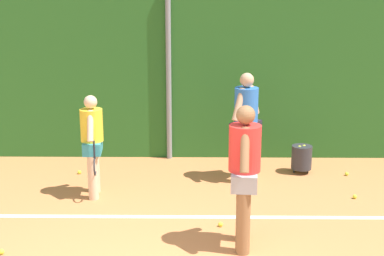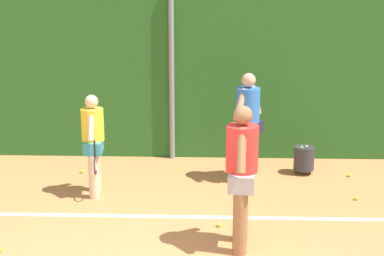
{
  "view_description": "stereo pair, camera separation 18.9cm",
  "coord_description": "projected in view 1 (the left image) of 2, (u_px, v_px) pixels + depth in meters",
  "views": [
    {
      "loc": [
        0.56,
        -4.9,
        3.25
      ],
      "look_at": [
        0.46,
        2.96,
        1.2
      ],
      "focal_mm": 51.27,
      "sensor_mm": 36.0,
      "label": 1
    },
    {
      "loc": [
        0.75,
        -4.89,
        3.25
      ],
      "look_at": [
        0.46,
        2.96,
        1.2
      ],
      "focal_mm": 51.27,
      "sensor_mm": 36.0,
      "label": 2
    }
  ],
  "objects": [
    {
      "name": "tennis_ball_1",
      "position": [
        79.0,
        172.0,
        9.73
      ],
      "size": [
        0.07,
        0.07,
        0.07
      ],
      "primitive_type": "sphere",
      "color": "#CCDB33",
      "rests_on": "ground_plane"
    },
    {
      "name": "player_backcourt_far",
      "position": [
        246.0,
        121.0,
        9.21
      ],
      "size": [
        0.58,
        0.65,
        1.86
      ],
      "rotation": [
        0.0,
        0.0,
        4.06
      ],
      "color": "tan",
      "rests_on": "ground_plane"
    },
    {
      "name": "tennis_ball_0",
      "position": [
        1.0,
        252.0,
        6.82
      ],
      "size": [
        0.07,
        0.07,
        0.07
      ],
      "primitive_type": "sphere",
      "color": "#CCDB33",
      "rests_on": "ground_plane"
    },
    {
      "name": "fence_post_center",
      "position": [
        169.0,
        73.0,
        10.22
      ],
      "size": [
        0.1,
        0.1,
        3.34
      ],
      "primitive_type": "cylinder",
      "color": "gray",
      "rests_on": "ground_plane"
    },
    {
      "name": "hedge_fence_backdrop",
      "position": [
        169.0,
        79.0,
        10.42
      ],
      "size": [
        18.8,
        0.25,
        3.05
      ],
      "primitive_type": "cube",
      "color": "#286023",
      "rests_on": "ground_plane"
    },
    {
      "name": "tennis_ball_13",
      "position": [
        347.0,
        174.0,
        9.65
      ],
      "size": [
        0.07,
        0.07,
        0.07
      ],
      "primitive_type": "sphere",
      "color": "#CCDB33",
      "rests_on": "ground_plane"
    },
    {
      "name": "ground_plane",
      "position": [
        155.0,
        244.0,
        7.1
      ],
      "size": [
        28.92,
        28.92,
        0.0
      ],
      "primitive_type": "plane",
      "color": "#C67542"
    },
    {
      "name": "player_foreground_near",
      "position": [
        244.0,
        169.0,
        6.78
      ],
      "size": [
        0.4,
        0.78,
        1.85
      ],
      "rotation": [
        0.0,
        0.0,
        4.63
      ],
      "color": "#8C603D",
      "rests_on": "ground_plane"
    },
    {
      "name": "court_baseline_paint",
      "position": [
        160.0,
        217.0,
        7.93
      ],
      "size": [
        13.74,
        0.1,
        0.01
      ],
      "primitive_type": "cube",
      "color": "white",
      "rests_on": "ground_plane"
    },
    {
      "name": "ball_hopper",
      "position": [
        302.0,
        157.0,
        9.73
      ],
      "size": [
        0.36,
        0.36,
        0.51
      ],
      "color": "#2D2D33",
      "rests_on": "ground_plane"
    },
    {
      "name": "tennis_ball_2",
      "position": [
        221.0,
        224.0,
        7.61
      ],
      "size": [
        0.07,
        0.07,
        0.07
      ],
      "primitive_type": "sphere",
      "color": "#CCDB33",
      "rests_on": "ground_plane"
    },
    {
      "name": "tennis_ball_3",
      "position": [
        355.0,
        197.0,
        8.61
      ],
      "size": [
        0.07,
        0.07,
        0.07
      ],
      "primitive_type": "sphere",
      "color": "#CCDB33",
      "rests_on": "ground_plane"
    },
    {
      "name": "player_midcourt",
      "position": [
        92.0,
        140.0,
        8.53
      ],
      "size": [
        0.35,
        0.76,
        1.62
      ],
      "rotation": [
        0.0,
        0.0,
        4.81
      ],
      "color": "beige",
      "rests_on": "ground_plane"
    }
  ]
}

